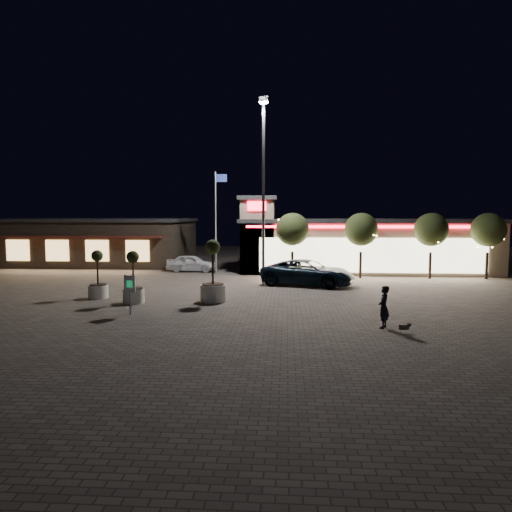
# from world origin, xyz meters

# --- Properties ---
(ground) EXTENTS (90.00, 90.00, 0.00)m
(ground) POSITION_xyz_m (0.00, 0.00, 0.00)
(ground) COLOR #635950
(ground) RESTS_ON ground
(retail_building) EXTENTS (20.40, 8.40, 6.10)m
(retail_building) POSITION_xyz_m (9.51, 15.82, 2.21)
(retail_building) COLOR gray
(retail_building) RESTS_ON ground
(restaurant_building) EXTENTS (16.40, 11.00, 4.30)m
(restaurant_building) POSITION_xyz_m (-14.00, 19.97, 2.16)
(restaurant_building) COLOR #382D23
(restaurant_building) RESTS_ON ground
(floodlight_pole) EXTENTS (0.60, 0.40, 12.38)m
(floodlight_pole) POSITION_xyz_m (2.00, 8.00, 7.02)
(floodlight_pole) COLOR gray
(floodlight_pole) RESTS_ON ground
(flagpole) EXTENTS (0.95, 0.10, 8.00)m
(flagpole) POSITION_xyz_m (-1.90, 13.00, 4.74)
(flagpole) COLOR white
(flagpole) RESTS_ON ground
(string_tree_a) EXTENTS (2.42, 2.42, 4.79)m
(string_tree_a) POSITION_xyz_m (4.00, 11.00, 3.56)
(string_tree_a) COLOR #332319
(string_tree_a) RESTS_ON ground
(string_tree_b) EXTENTS (2.42, 2.42, 4.79)m
(string_tree_b) POSITION_xyz_m (9.00, 11.00, 3.56)
(string_tree_b) COLOR #332319
(string_tree_b) RESTS_ON ground
(string_tree_c) EXTENTS (2.42, 2.42, 4.79)m
(string_tree_c) POSITION_xyz_m (14.00, 11.00, 3.56)
(string_tree_c) COLOR #332319
(string_tree_c) RESTS_ON ground
(string_tree_d) EXTENTS (2.42, 2.42, 4.79)m
(string_tree_d) POSITION_xyz_m (18.00, 11.00, 3.56)
(string_tree_d) COLOR #332319
(string_tree_d) RESTS_ON ground
(pickup_truck) EXTENTS (6.64, 4.46, 1.69)m
(pickup_truck) POSITION_xyz_m (4.97, 7.24, 0.85)
(pickup_truck) COLOR black
(pickup_truck) RESTS_ON ground
(white_sedan) EXTENTS (4.14, 1.78, 1.39)m
(white_sedan) POSITION_xyz_m (-4.17, 14.00, 0.70)
(white_sedan) COLOR white
(white_sedan) RESTS_ON ground
(pedestrian) EXTENTS (0.64, 0.75, 1.75)m
(pedestrian) POSITION_xyz_m (7.53, -4.04, 0.88)
(pedestrian) COLOR black
(pedestrian) RESTS_ON ground
(dog) EXTENTS (0.49, 0.26, 0.26)m
(dog) POSITION_xyz_m (8.25, -4.75, 0.26)
(dog) COLOR #59514C
(dog) RESTS_ON ground
(planter_left) EXTENTS (1.09, 1.09, 2.69)m
(planter_left) POSITION_xyz_m (-6.92, 1.81, 0.83)
(planter_left) COLOR white
(planter_left) RESTS_ON ground
(planter_mid) EXTENTS (1.12, 1.12, 2.76)m
(planter_mid) POSITION_xyz_m (-4.48, 0.58, 0.85)
(planter_mid) COLOR white
(planter_mid) RESTS_ON ground
(planter_right) EXTENTS (1.35, 1.35, 3.33)m
(planter_right) POSITION_xyz_m (-0.36, 1.23, 1.03)
(planter_right) COLOR white
(planter_right) RESTS_ON ground
(valet_sign) EXTENTS (0.59, 0.23, 1.83)m
(valet_sign) POSITION_xyz_m (-3.70, -2.18, 1.28)
(valet_sign) COLOR gray
(valet_sign) RESTS_ON ground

